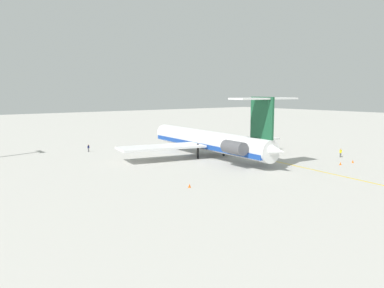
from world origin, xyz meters
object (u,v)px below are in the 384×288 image
at_px(main_jetliner, 211,141).
at_px(safety_cone_tail, 353,161).
at_px(safety_cone_nose, 189,186).
at_px(safety_cone_wingtip, 340,164).
at_px(ground_crew_near_tail, 341,152).
at_px(ground_crew_near_nose, 88,147).

xyz_separation_m(main_jetliner, safety_cone_tail, (-20.90, -16.62, -3.05)).
distance_m(safety_cone_nose, safety_cone_wingtip, 31.76).
xyz_separation_m(main_jetliner, ground_crew_near_tail, (-15.93, -20.57, -2.20)).
distance_m(ground_crew_near_nose, safety_cone_wingtip, 51.57).
bearing_deg(main_jetliner, ground_crew_near_tail, -122.08).
bearing_deg(ground_crew_near_tail, safety_cone_wingtip, 170.83).
relative_size(main_jetliner, safety_cone_wingtip, 76.26).
xyz_separation_m(ground_crew_near_nose, safety_cone_wingtip, (-42.45, -29.28, -0.79)).
distance_m(main_jetliner, safety_cone_tail, 26.88).
xyz_separation_m(safety_cone_nose, safety_cone_tail, (-3.29, -35.50, 0.00)).
distance_m(main_jetliner, ground_crew_near_nose, 27.33).
distance_m(safety_cone_wingtip, safety_cone_tail, 3.90).
xyz_separation_m(ground_crew_near_tail, safety_cone_wingtip, (-4.89, 7.85, -0.85)).
xyz_separation_m(safety_cone_wingtip, safety_cone_tail, (-0.08, -3.90, 0.00)).
bearing_deg(ground_crew_near_nose, safety_cone_wingtip, -143.49).
relative_size(ground_crew_near_nose, ground_crew_near_tail, 0.94).
distance_m(main_jetliner, ground_crew_near_tail, 26.11).
height_order(main_jetliner, safety_cone_wingtip, main_jetliner).
bearing_deg(safety_cone_wingtip, safety_cone_nose, 84.20).
xyz_separation_m(main_jetliner, safety_cone_nose, (-17.61, 18.88, -3.05)).
relative_size(main_jetliner, safety_cone_nose, 76.26).
bearing_deg(safety_cone_nose, main_jetliner, -47.00).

